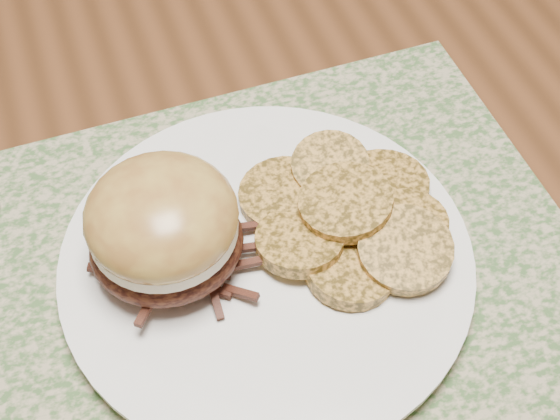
% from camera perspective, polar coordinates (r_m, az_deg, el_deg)
% --- Properties ---
extents(ground, '(3.50, 3.50, 0.00)m').
position_cam_1_polar(ground, '(1.32, 1.81, -12.41)').
color(ground, '#51341B').
rests_on(ground, ground).
extents(dining_table, '(1.50, 0.90, 0.75)m').
position_cam_1_polar(dining_table, '(0.76, 3.09, 8.92)').
color(dining_table, '#5A321A').
rests_on(dining_table, ground).
extents(placemat, '(0.45, 0.33, 0.00)m').
position_cam_1_polar(placemat, '(0.53, -2.13, -4.34)').
color(placemat, '#406232').
rests_on(placemat, dining_table).
extents(dinner_plate, '(0.26, 0.26, 0.02)m').
position_cam_1_polar(dinner_plate, '(0.52, -0.98, -3.83)').
color(dinner_plate, white).
rests_on(dinner_plate, placemat).
extents(pork_sandwich, '(0.10, 0.10, 0.07)m').
position_cam_1_polar(pork_sandwich, '(0.49, -8.52, -1.26)').
color(pork_sandwich, black).
rests_on(pork_sandwich, dinner_plate).
extents(roasted_potatoes, '(0.15, 0.15, 0.03)m').
position_cam_1_polar(roasted_potatoes, '(0.53, 5.09, -0.38)').
color(roasted_potatoes, '#C08838').
rests_on(roasted_potatoes, dinner_plate).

